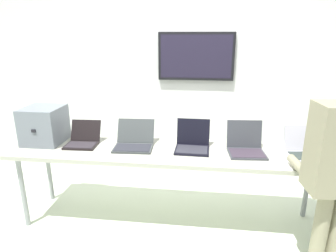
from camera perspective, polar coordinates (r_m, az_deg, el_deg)
ground at (r=3.22m, az=0.16°, el=-18.24°), size 8.00×8.00×0.04m
back_wall at (r=3.79m, az=2.30°, el=7.82°), size 8.00×0.11×2.43m
workbench at (r=2.84m, az=0.17°, el=-5.61°), size 3.04×0.70×0.80m
equipment_box at (r=3.21m, az=-23.12°, el=0.20°), size 0.37×0.40×0.37m
laptop_station_0 at (r=3.05m, az=-16.36°, el=-2.57°), size 0.32×0.33×0.22m
laptop_station_1 at (r=2.89m, az=-6.68°, el=-3.00°), size 0.39×0.39×0.24m
laptop_station_2 at (r=2.82m, az=4.82°, el=-3.31°), size 0.33×0.32×0.27m
laptop_station_3 at (r=2.83m, az=15.02°, el=-3.78°), size 0.36×0.35×0.28m
laptop_station_4 at (r=2.96m, az=25.44°, el=-4.14°), size 0.37×0.34×0.24m
paper_sheet at (r=2.76m, az=22.58°, el=-6.58°), size 0.23×0.31×0.00m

